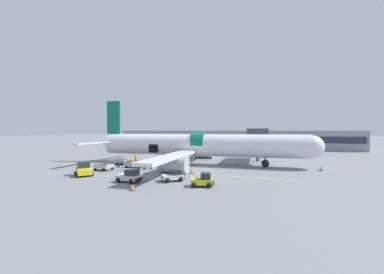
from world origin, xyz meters
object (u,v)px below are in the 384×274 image
Objects in this scene: baggage_tug_rear at (173,176)px; ground_crew_loader_a at (136,159)px; baggage_tug_mid at (130,176)px; ground_crew_supervisor at (159,164)px; suitcase_on_tarmac_upright at (144,168)px; ground_crew_driver at (155,161)px; ground_crew_loader_b at (151,163)px; suitcase_on_tarmac_spare at (118,165)px; baggage_cart_empty at (104,167)px; baggage_cart_queued at (120,162)px; airplane at (196,146)px; baggage_cart_loading at (136,164)px; ground_crew_helper at (132,164)px; baggage_tug_spare at (84,170)px; baggage_tug_lead at (203,181)px.

baggage_tug_rear is 15.09m from ground_crew_loader_a.
baggage_tug_mid is 8.25m from ground_crew_supervisor.
baggage_tug_rear is 4.12× the size of suitcase_on_tarmac_upright.
ground_crew_loader_a is 1.01× the size of ground_crew_driver.
ground_crew_loader_b reaches higher than suitcase_on_tarmac_spare.
ground_crew_loader_b is at bearing 27.84° from baggage_cart_empty.
ground_crew_driver reaches higher than baggage_cart_empty.
baggage_tug_rear is 1.62× the size of ground_crew_loader_b.
baggage_tug_mid reaches higher than baggage_cart_queued.
airplane is 8.37m from ground_crew_supervisor.
baggage_tug_mid is 0.68× the size of baggage_cart_loading.
baggage_cart_loading is 2.36× the size of ground_crew_supervisor.
baggage_cart_loading is at bearing -25.52° from baggage_cart_queued.
ground_crew_helper reaches higher than suitcase_on_tarmac_upright.
ground_crew_helper is at bearing -130.83° from ground_crew_loader_b.
baggage_tug_mid is 1.60× the size of ground_crew_loader_a.
baggage_tug_spare is 0.93× the size of baggage_cart_empty.
baggage_tug_spare is 6.93m from suitcase_on_tarmac_spare.
ground_crew_helper is (-1.88, -2.18, 0.06)m from ground_crew_loader_b.
baggage_cart_queued is 2.65m from ground_crew_loader_a.
airplane is at bearing 40.69° from baggage_cart_empty.
ground_crew_supervisor reaches higher than baggage_tug_rear.
ground_crew_helper is at bearing 118.45° from baggage_tug_mid.
ground_crew_supervisor is at bearing -20.43° from baggage_cart_queued.
ground_crew_driver is 4.80m from ground_crew_helper.
ground_crew_helper is (-8.09, 4.81, 0.39)m from baggage_tug_rear.
baggage_tug_spare is at bearing 174.47° from baggage_tug_lead.
ground_crew_driver is (-6.76, 9.42, 0.35)m from baggage_tug_rear.
airplane is at bearing 34.89° from ground_crew_driver.
baggage_tug_spare is 10.76m from ground_crew_loader_a.
airplane is at bearing 93.84° from baggage_tug_rear.
baggage_cart_empty is (-3.02, -3.72, -0.05)m from baggage_cart_loading.
baggage_cart_empty is at bearing -79.32° from baggage_cart_queued.
ground_crew_driver is at bearing 60.43° from baggage_tug_spare.
ground_crew_supervisor is at bearing -15.38° from baggage_cart_loading.
baggage_tug_spare is at bearing -129.82° from suitcase_on_tarmac_upright.
baggage_tug_spare is at bearing -139.06° from ground_crew_supervisor.
baggage_tug_spare is at bearing -129.63° from ground_crew_helper.
baggage_cart_queued is 1.05× the size of baggage_cart_empty.
ground_crew_helper is (2.68, -5.74, 0.04)m from ground_crew_loader_a.
baggage_tug_rear is 0.76× the size of baggage_cart_queued.
baggage_cart_queued is 6.96m from ground_crew_helper.
baggage_cart_empty is 2.95m from suitcase_on_tarmac_spare.
baggage_cart_empty is 7.85m from ground_crew_supervisor.
suitcase_on_tarmac_upright is at bearing -31.84° from baggage_cart_loading.
baggage_cart_empty is 7.72m from ground_crew_driver.
ground_crew_helper is at bearing 151.60° from baggage_tug_lead.
airplane is 11.08× the size of baggage_cart_empty.
suitcase_on_tarmac_upright is (6.29, -3.32, -0.18)m from baggage_cart_queued.
baggage_cart_queued reaches higher than baggage_cart_empty.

